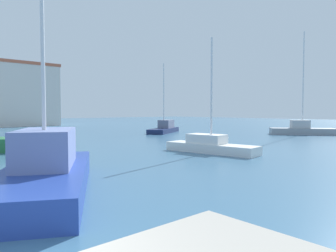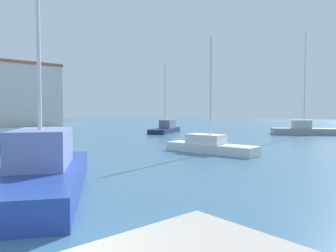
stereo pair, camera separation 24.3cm
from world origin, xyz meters
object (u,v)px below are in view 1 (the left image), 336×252
Objects in this scene: sailboat_navy_distant_north at (165,128)px; sailboat_white_inner_mooring at (210,145)px; sailboat_grey_near_pier at (302,129)px; sailboat_blue_center_channel at (45,170)px.

sailboat_navy_distant_north is 1.15× the size of sailboat_white_inner_mooring.
sailboat_grey_near_pier reaches higher than sailboat_blue_center_channel.
sailboat_blue_center_channel is at bearing -168.95° from sailboat_grey_near_pier.
sailboat_grey_near_pier reaches higher than sailboat_navy_distant_north.
sailboat_blue_center_channel is at bearing -166.21° from sailboat_white_inner_mooring.
sailboat_navy_distant_north is at bearing 41.24° from sailboat_blue_center_channel.
sailboat_grey_near_pier is 29.70m from sailboat_blue_center_channel.
sailboat_navy_distant_north is 17.90m from sailboat_white_inner_mooring.
sailboat_white_inner_mooring is 11.19m from sailboat_blue_center_channel.
sailboat_grey_near_pier is at bearing 11.05° from sailboat_blue_center_channel.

